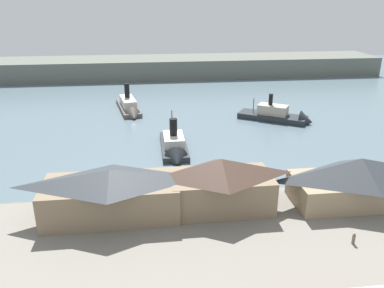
{
  "coord_description": "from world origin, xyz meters",
  "views": [
    {
      "loc": [
        -14.38,
        -64.13,
        33.35
      ],
      "look_at": [
        -4.24,
        17.93,
        2.0
      ],
      "focal_mm": 36.54,
      "sensor_mm": 36.0,
      "label": 1
    }
  ],
  "objects_px": {
    "ferry_shed_east_terminal": "(359,180)",
    "ferry_approaching_west": "(129,107)",
    "pedestrian_near_cart": "(354,239)",
    "ferry_moored_east": "(174,148)",
    "ferry_shed_central_terminal": "(111,193)",
    "ferry_shed_customs_shed": "(221,183)",
    "ferry_moored_west": "(282,116)"
  },
  "relations": [
    {
      "from": "ferry_shed_east_terminal",
      "to": "ferry_moored_west",
      "type": "distance_m",
      "value": 49.03
    },
    {
      "from": "ferry_approaching_west",
      "to": "ferry_moored_east",
      "type": "distance_m",
      "value": 37.12
    },
    {
      "from": "ferry_moored_west",
      "to": "ferry_moored_east",
      "type": "bearing_deg",
      "value": -147.47
    },
    {
      "from": "ferry_shed_central_terminal",
      "to": "ferry_moored_west",
      "type": "bearing_deg",
      "value": 47.49
    },
    {
      "from": "ferry_shed_central_terminal",
      "to": "ferry_moored_east",
      "type": "distance_m",
      "value": 30.37
    },
    {
      "from": "ferry_moored_west",
      "to": "ferry_moored_east",
      "type": "distance_m",
      "value": 38.22
    },
    {
      "from": "pedestrian_near_cart",
      "to": "ferry_shed_central_terminal",
      "type": "bearing_deg",
      "value": 160.67
    },
    {
      "from": "ferry_shed_central_terminal",
      "to": "ferry_approaching_west",
      "type": "bearing_deg",
      "value": 89.15
    },
    {
      "from": "ferry_shed_customs_shed",
      "to": "ferry_approaching_west",
      "type": "distance_m",
      "value": 65.07
    },
    {
      "from": "ferry_shed_customs_shed",
      "to": "ferry_moored_west",
      "type": "relative_size",
      "value": 0.78
    },
    {
      "from": "ferry_shed_customs_shed",
      "to": "ferry_moored_east",
      "type": "distance_m",
      "value": 28.24
    },
    {
      "from": "ferry_shed_central_terminal",
      "to": "ferry_shed_customs_shed",
      "type": "bearing_deg",
      "value": 0.79
    },
    {
      "from": "ferry_shed_east_terminal",
      "to": "pedestrian_near_cart",
      "type": "distance_m",
      "value": 13.37
    },
    {
      "from": "ferry_shed_central_terminal",
      "to": "ferry_approaching_west",
      "type": "xyz_separation_m",
      "value": [
        0.94,
        63.11,
        -3.76
      ]
    },
    {
      "from": "ferry_shed_east_terminal",
      "to": "ferry_shed_central_terminal",
      "type": "bearing_deg",
      "value": 179.29
    },
    {
      "from": "ferry_approaching_west",
      "to": "ferry_moored_east",
      "type": "relative_size",
      "value": 1.22
    },
    {
      "from": "ferry_shed_central_terminal",
      "to": "ferry_shed_east_terminal",
      "type": "relative_size",
      "value": 0.96
    },
    {
      "from": "ferry_moored_east",
      "to": "ferry_shed_east_terminal",
      "type": "bearing_deg",
      "value": -45.06
    },
    {
      "from": "pedestrian_near_cart",
      "to": "ferry_approaching_west",
      "type": "relative_size",
      "value": 0.08
    },
    {
      "from": "ferry_shed_customs_shed",
      "to": "ferry_moored_west",
      "type": "height_order",
      "value": "ferry_shed_customs_shed"
    },
    {
      "from": "ferry_shed_customs_shed",
      "to": "ferry_moored_east",
      "type": "xyz_separation_m",
      "value": [
        -5.25,
        27.42,
        -4.27
      ]
    },
    {
      "from": "pedestrian_near_cart",
      "to": "ferry_shed_customs_shed",
      "type": "bearing_deg",
      "value": 143.74
    },
    {
      "from": "ferry_shed_central_terminal",
      "to": "ferry_moored_west",
      "type": "height_order",
      "value": "ferry_shed_central_terminal"
    },
    {
      "from": "ferry_shed_east_terminal",
      "to": "ferry_approaching_west",
      "type": "relative_size",
      "value": 0.95
    },
    {
      "from": "pedestrian_near_cart",
      "to": "ferry_moored_east",
      "type": "bearing_deg",
      "value": 118.77
    },
    {
      "from": "ferry_moored_west",
      "to": "ferry_shed_east_terminal",
      "type": "bearing_deg",
      "value": -94.86
    },
    {
      "from": "ferry_shed_customs_shed",
      "to": "ferry_approaching_west",
      "type": "bearing_deg",
      "value": 104.51
    },
    {
      "from": "pedestrian_near_cart",
      "to": "ferry_moored_west",
      "type": "distance_m",
      "value": 60.92
    },
    {
      "from": "ferry_shed_east_terminal",
      "to": "pedestrian_near_cart",
      "type": "height_order",
      "value": "ferry_shed_east_terminal"
    },
    {
      "from": "pedestrian_near_cart",
      "to": "ferry_moored_east",
      "type": "distance_m",
      "value": 45.0
    },
    {
      "from": "ferry_approaching_west",
      "to": "ferry_shed_east_terminal",
      "type": "bearing_deg",
      "value": -58.42
    },
    {
      "from": "ferry_shed_central_terminal",
      "to": "ferry_shed_customs_shed",
      "type": "relative_size",
      "value": 1.28
    }
  ]
}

